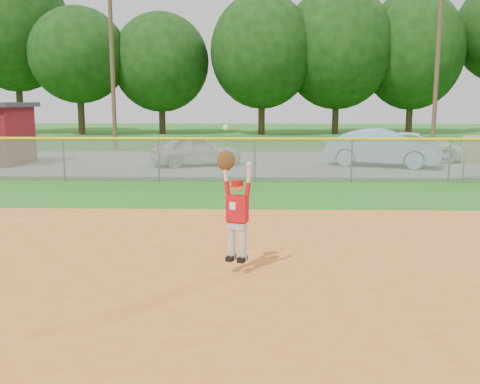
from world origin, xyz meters
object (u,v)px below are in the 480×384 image
car_white_a (196,150)px  car_white_b (414,146)px  car_blue (383,148)px  ballplayer (235,207)px

car_white_a → car_white_b: car_white_a is taller
car_white_a → car_white_b: size_ratio=0.82×
car_white_a → car_blue: (8.01, 0.04, 0.13)m
ballplayer → car_blue: bearing=68.5°
car_blue → ballplayer: (-5.76, -14.61, 0.30)m
car_white_a → car_blue: bearing=-109.3°
car_white_a → car_white_b: 10.26m
car_blue → car_white_b: 3.03m
car_white_a → ballplayer: bearing=169.3°
car_white_a → car_white_b: (10.00, 2.32, -0.00)m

